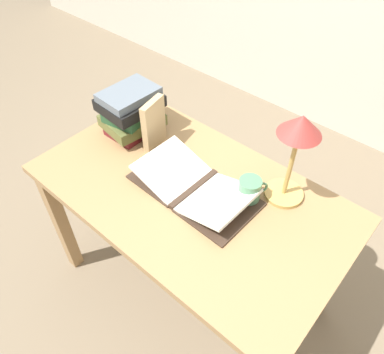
% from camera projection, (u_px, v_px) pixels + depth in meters
% --- Properties ---
extents(ground_plane, '(12.00, 12.00, 0.00)m').
position_uv_depth(ground_plane, '(191.00, 284.00, 2.09)').
color(ground_plane, '#70604C').
extents(reading_desk, '(1.30, 0.75, 0.78)m').
position_uv_depth(reading_desk, '(190.00, 208.00, 1.61)').
color(reading_desk, '#937047').
rests_on(reading_desk, ground_plane).
extents(open_book, '(0.53, 0.29, 0.08)m').
position_uv_depth(open_book, '(194.00, 187.00, 1.51)').
color(open_book, '#38281E').
rests_on(open_book, reading_desk).
extents(book_stack_tall, '(0.25, 0.28, 0.22)m').
position_uv_depth(book_stack_tall, '(131.00, 111.00, 1.72)').
color(book_stack_tall, maroon).
rests_on(book_stack_tall, reading_desk).
extents(book_standing_upright, '(0.06, 0.14, 0.23)m').
position_uv_depth(book_standing_upright, '(154.00, 124.00, 1.65)').
color(book_standing_upright, tan).
rests_on(book_standing_upright, reading_desk).
extents(reading_lamp, '(0.16, 0.16, 0.39)m').
position_uv_depth(reading_lamp, '(297.00, 139.00, 1.31)').
color(reading_lamp, tan).
rests_on(reading_lamp, reading_desk).
extents(coffee_mug, '(0.09, 0.11, 0.10)m').
position_uv_depth(coffee_mug, '(250.00, 190.00, 1.46)').
color(coffee_mug, '#4C7F5B').
rests_on(coffee_mug, reading_desk).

